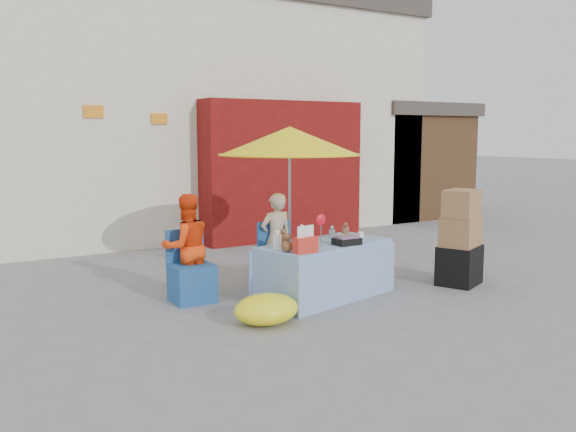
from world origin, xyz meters
TOP-DOWN VIEW (x-y plane):
  - ground at (0.00, 0.00)m, footprint 80.00×80.00m
  - backdrop at (0.52, 7.52)m, footprint 14.00×8.00m
  - market_table at (0.49, 0.33)m, footprint 1.90×1.22m
  - chair_left at (-0.98, 1.00)m, footprint 0.49×0.48m
  - chair_right at (0.27, 1.00)m, footprint 0.49×0.48m
  - vendor_orange at (-0.98, 1.13)m, footprint 0.63×0.49m
  - vendor_beige at (0.27, 1.13)m, footprint 0.45×0.30m
  - umbrella at (0.57, 1.28)m, footprint 1.90×1.90m
  - box_stack at (2.39, -0.08)m, footprint 0.71×0.66m
  - tarp_bundle at (-0.64, -0.24)m, footprint 0.81×0.70m

SIDE VIEW (x-z plane):
  - ground at x=0.00m, z-range 0.00..0.00m
  - tarp_bundle at x=-0.64m, z-range 0.00..0.32m
  - chair_left at x=-0.98m, z-range -0.17..0.68m
  - chair_right at x=0.27m, z-range -0.17..0.68m
  - market_table at x=0.49m, z-range -0.18..0.88m
  - box_stack at x=2.39m, z-range -0.05..1.22m
  - vendor_beige at x=0.27m, z-range 0.00..1.23m
  - vendor_orange at x=-0.98m, z-range 0.00..1.28m
  - umbrella at x=0.57m, z-range 0.85..2.94m
  - backdrop at x=0.52m, z-range -0.80..7.00m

